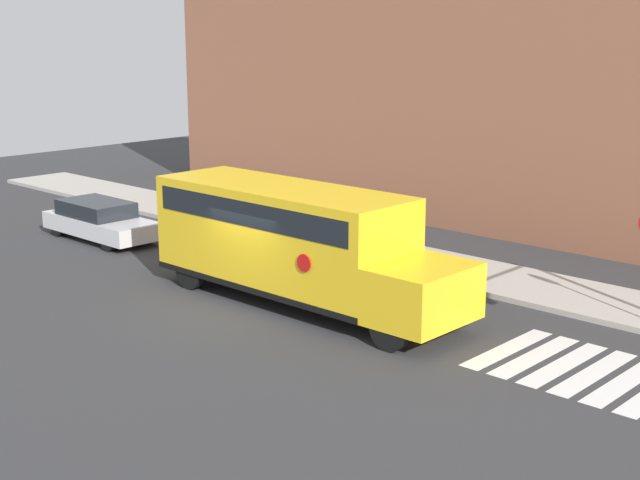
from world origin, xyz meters
name	(u,v)px	position (x,y,z in m)	size (l,w,h in m)	color
ground_plane	(246,307)	(0.00, 0.00, 0.00)	(60.00, 60.00, 0.00)	#333335
sidewalk_strip	(401,258)	(0.00, 6.50, 0.07)	(44.00, 3.00, 0.15)	#B2ADA3
building_backdrop	(519,81)	(0.00, 13.00, 5.23)	(32.00, 4.00, 10.46)	#935B42
crosswalk_stripes	(579,369)	(8.37, 2.00, 0.00)	(4.00, 3.20, 0.01)	white
school_bus	(293,238)	(0.58, 1.18, 1.75)	(9.29, 2.57, 3.06)	yellow
parked_car	(100,220)	(-9.26, 1.69, 0.66)	(4.67, 1.78, 1.31)	silver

